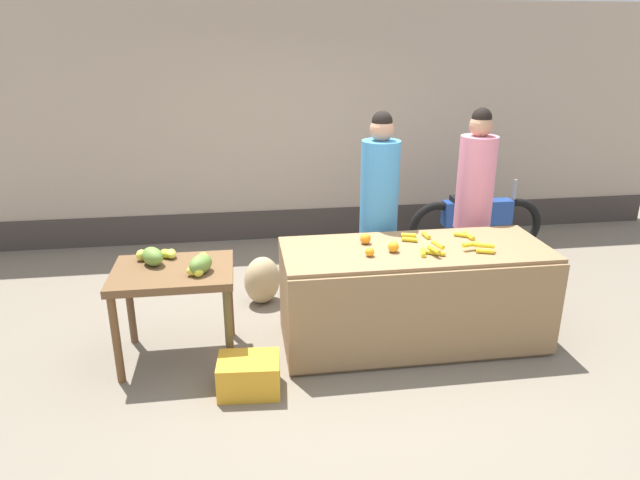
% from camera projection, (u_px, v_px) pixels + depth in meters
% --- Properties ---
extents(ground_plane, '(24.00, 24.00, 0.00)m').
position_uv_depth(ground_plane, '(348.00, 343.00, 4.71)').
color(ground_plane, '#756B5B').
extents(market_wall_back, '(9.20, 0.23, 2.80)m').
position_uv_depth(market_wall_back, '(306.00, 127.00, 6.85)').
color(market_wall_back, tan).
rests_on(market_wall_back, ground).
extents(fruit_stall_counter, '(2.13, 0.86, 0.83)m').
position_uv_depth(fruit_stall_counter, '(413.00, 295.00, 4.63)').
color(fruit_stall_counter, olive).
rests_on(fruit_stall_counter, ground).
extents(side_table_wooden, '(0.90, 0.69, 0.76)m').
position_uv_depth(side_table_wooden, '(174.00, 282.00, 4.30)').
color(side_table_wooden, brown).
rests_on(side_table_wooden, ground).
extents(banana_bunch_pile, '(0.65, 0.55, 0.07)m').
position_uv_depth(banana_bunch_pile, '(447.00, 243.00, 4.51)').
color(banana_bunch_pile, gold).
rests_on(banana_bunch_pile, fruit_stall_counter).
extents(orange_pile, '(0.28, 0.35, 0.09)m').
position_uv_depth(orange_pile, '(377.00, 245.00, 4.44)').
color(orange_pile, orange).
rests_on(orange_pile, fruit_stall_counter).
extents(mango_papaya_pile, '(0.64, 0.55, 0.14)m').
position_uv_depth(mango_papaya_pile, '(177.00, 260.00, 4.27)').
color(mango_papaya_pile, '#D5DD48').
rests_on(mango_papaya_pile, side_table_wooden).
extents(vendor_woman_blue_shirt, '(0.34, 0.34, 1.82)m').
position_uv_depth(vendor_woman_blue_shirt, '(379.00, 213.00, 5.06)').
color(vendor_woman_blue_shirt, '#33333D').
rests_on(vendor_woman_blue_shirt, ground).
extents(vendor_woman_pink_shirt, '(0.34, 0.34, 1.82)m').
position_uv_depth(vendor_woman_pink_shirt, '(473.00, 206.00, 5.28)').
color(vendor_woman_pink_shirt, '#33333D').
rests_on(vendor_woman_pink_shirt, ground).
extents(parked_motorcycle, '(1.60, 0.18, 0.88)m').
position_uv_depth(parked_motorcycle, '(476.00, 221.00, 6.51)').
color(parked_motorcycle, black).
rests_on(parked_motorcycle, ground).
extents(produce_crate, '(0.46, 0.35, 0.26)m').
position_uv_depth(produce_crate, '(249.00, 375.00, 4.04)').
color(produce_crate, gold).
rests_on(produce_crate, ground).
extents(produce_sack, '(0.47, 0.46, 0.46)m').
position_uv_depth(produce_sack, '(262.00, 280.00, 5.37)').
color(produce_sack, tan).
rests_on(produce_sack, ground).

